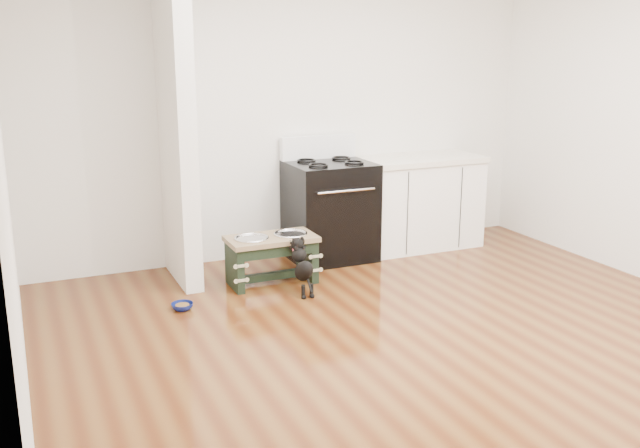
{
  "coord_description": "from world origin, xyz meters",
  "views": [
    {
      "loc": [
        -2.47,
        -3.78,
        2.02
      ],
      "look_at": [
        -0.22,
        1.33,
        0.58
      ],
      "focal_mm": 40.0,
      "sensor_mm": 36.0,
      "label": 1
    }
  ],
  "objects": [
    {
      "name": "room_shell",
      "position": [
        0.0,
        0.0,
        1.62
      ],
      "size": [
        5.0,
        5.0,
        5.0
      ],
      "color": "silver",
      "rests_on": "ground"
    },
    {
      "name": "floor_bowl",
      "position": [
        -1.36,
        1.38,
        0.03
      ],
      "size": [
        0.19,
        0.19,
        0.05
      ],
      "rotation": [
        0.0,
        0.0,
        -0.13
      ],
      "color": "#0C1658",
      "rests_on": "ground"
    },
    {
      "name": "oven_range",
      "position": [
        0.25,
        2.16,
        0.48
      ],
      "size": [
        0.76,
        0.69,
        1.14
      ],
      "color": "black",
      "rests_on": "ground"
    },
    {
      "name": "partition_wall",
      "position": [
        -1.18,
        2.1,
        1.35
      ],
      "size": [
        0.15,
        0.8,
        2.7
      ],
      "primitive_type": "cube",
      "color": "silver",
      "rests_on": "ground"
    },
    {
      "name": "cabinet_run",
      "position": [
        1.23,
        2.18,
        0.45
      ],
      "size": [
        1.24,
        0.64,
        0.91
      ],
      "color": "white",
      "rests_on": "ground"
    },
    {
      "name": "puppy",
      "position": [
        -0.37,
        1.34,
        0.25
      ],
      "size": [
        0.13,
        0.39,
        0.46
      ],
      "color": "black",
      "rests_on": "ground"
    },
    {
      "name": "dog_feeder",
      "position": [
        -0.51,
        1.69,
        0.29
      ],
      "size": [
        0.75,
        0.4,
        0.43
      ],
      "color": "black",
      "rests_on": "ground"
    },
    {
      "name": "ground",
      "position": [
        0.0,
        0.0,
        0.0
      ],
      "size": [
        5.0,
        5.0,
        0.0
      ],
      "primitive_type": "plane",
      "color": "#47200C",
      "rests_on": "ground"
    }
  ]
}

